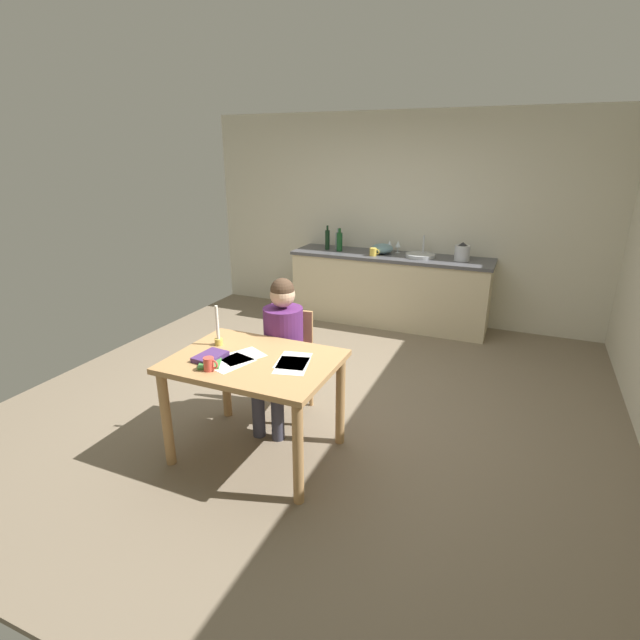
% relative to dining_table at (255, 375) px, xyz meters
% --- Properties ---
extents(ground_plane, '(5.20, 5.20, 0.04)m').
position_rel_dining_table_xyz_m(ground_plane, '(0.10, 0.93, -0.66)').
color(ground_plane, '#7A6B56').
extents(wall_back, '(5.20, 0.12, 2.60)m').
position_rel_dining_table_xyz_m(wall_back, '(0.10, 3.53, 0.66)').
color(wall_back, beige).
rests_on(wall_back, ground).
extents(kitchen_counter, '(2.50, 0.64, 0.90)m').
position_rel_dining_table_xyz_m(kitchen_counter, '(0.10, 3.17, -0.19)').
color(kitchen_counter, beige).
rests_on(kitchen_counter, ground).
extents(dining_table, '(1.14, 0.85, 0.76)m').
position_rel_dining_table_xyz_m(dining_table, '(0.00, 0.00, 0.00)').
color(dining_table, tan).
rests_on(dining_table, ground).
extents(chair_at_table, '(0.45, 0.45, 0.87)m').
position_rel_dining_table_xyz_m(chair_at_table, '(-0.08, 0.66, -0.15)').
color(chair_at_table, tan).
rests_on(chair_at_table, ground).
extents(person_seated, '(0.37, 0.62, 1.19)m').
position_rel_dining_table_xyz_m(person_seated, '(-0.06, 0.52, 0.04)').
color(person_seated, '#592666').
rests_on(person_seated, ground).
extents(coffee_mug, '(0.11, 0.07, 0.09)m').
position_rel_dining_table_xyz_m(coffee_mug, '(-0.17, -0.28, 0.17)').
color(coffee_mug, '#D84C3F').
rests_on(coffee_mug, dining_table).
extents(candlestick, '(0.06, 0.06, 0.31)m').
position_rel_dining_table_xyz_m(candlestick, '(-0.37, 0.12, 0.21)').
color(candlestick, gold).
rests_on(candlestick, dining_table).
extents(book_magazine, '(0.23, 0.27, 0.02)m').
position_rel_dining_table_xyz_m(book_magazine, '(-0.24, -0.17, 0.13)').
color(book_magazine, '#42853B').
rests_on(book_magazine, dining_table).
extents(book_cookery, '(0.18, 0.24, 0.03)m').
position_rel_dining_table_xyz_m(book_cookery, '(-0.28, -0.12, 0.14)').
color(book_cookery, '#4F2F68').
rests_on(book_cookery, dining_table).
extents(paper_letter, '(0.29, 0.34, 0.00)m').
position_rel_dining_table_xyz_m(paper_letter, '(-0.11, -0.12, 0.12)').
color(paper_letter, white).
rests_on(paper_letter, dining_table).
extents(paper_bill, '(0.32, 0.36, 0.00)m').
position_rel_dining_table_xyz_m(paper_bill, '(-0.10, 0.00, 0.12)').
color(paper_bill, white).
rests_on(paper_bill, dining_table).
extents(paper_envelope, '(0.26, 0.33, 0.00)m').
position_rel_dining_table_xyz_m(paper_envelope, '(0.26, 0.08, 0.12)').
color(paper_envelope, white).
rests_on(paper_envelope, dining_table).
extents(paper_receipt, '(0.28, 0.34, 0.00)m').
position_rel_dining_table_xyz_m(paper_receipt, '(0.29, 0.01, 0.12)').
color(paper_receipt, white).
rests_on(paper_receipt, dining_table).
extents(sink_unit, '(0.36, 0.36, 0.24)m').
position_rel_dining_table_xyz_m(sink_unit, '(0.47, 3.17, 0.28)').
color(sink_unit, '#B2B7BC').
rests_on(sink_unit, kitchen_counter).
extents(bottle_oil, '(0.06, 0.06, 0.31)m').
position_rel_dining_table_xyz_m(bottle_oil, '(-0.76, 3.17, 0.39)').
color(bottle_oil, black).
rests_on(bottle_oil, kitchen_counter).
extents(bottle_vinegar, '(0.06, 0.06, 0.28)m').
position_rel_dining_table_xyz_m(bottle_vinegar, '(-0.63, 3.22, 0.38)').
color(bottle_vinegar, '#8C999E').
rests_on(bottle_vinegar, kitchen_counter).
extents(bottle_wine_red, '(0.08, 0.08, 0.29)m').
position_rel_dining_table_xyz_m(bottle_wine_red, '(-0.58, 3.14, 0.38)').
color(bottle_wine_red, '#194C23').
rests_on(bottle_wine_red, kitchen_counter).
extents(mixing_bowl, '(0.27, 0.27, 0.12)m').
position_rel_dining_table_xyz_m(mixing_bowl, '(-0.02, 3.20, 0.32)').
color(mixing_bowl, '#668C99').
rests_on(mixing_bowl, kitchen_counter).
extents(stovetop_kettle, '(0.18, 0.18, 0.22)m').
position_rel_dining_table_xyz_m(stovetop_kettle, '(0.96, 3.17, 0.36)').
color(stovetop_kettle, '#B7BABF').
rests_on(stovetop_kettle, kitchen_counter).
extents(wine_glass_near_sink, '(0.07, 0.07, 0.15)m').
position_rel_dining_table_xyz_m(wine_glass_near_sink, '(0.15, 3.32, 0.37)').
color(wine_glass_near_sink, silver).
rests_on(wine_glass_near_sink, kitchen_counter).
extents(wine_glass_by_kettle, '(0.07, 0.07, 0.15)m').
position_rel_dining_table_xyz_m(wine_glass_by_kettle, '(0.04, 3.32, 0.37)').
color(wine_glass_by_kettle, silver).
rests_on(wine_glass_by_kettle, kitchen_counter).
extents(teacup_on_counter, '(0.13, 0.09, 0.10)m').
position_rel_dining_table_xyz_m(teacup_on_counter, '(-0.08, 3.02, 0.31)').
color(teacup_on_counter, '#F2CC4C').
rests_on(teacup_on_counter, kitchen_counter).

